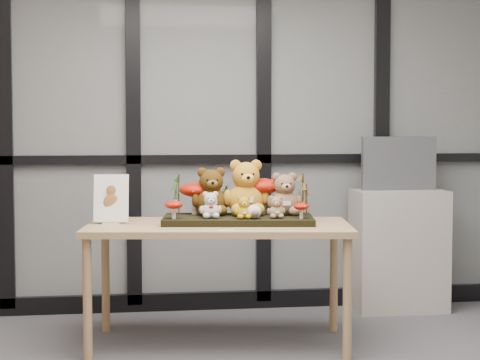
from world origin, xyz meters
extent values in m
plane|color=beige|center=(0.00, 2.50, 1.40)|extent=(5.00, 0.00, 5.00)
cube|color=#2D383F|center=(0.00, 2.47, 1.40)|extent=(4.90, 0.02, 2.70)
cube|color=black|center=(0.00, 2.47, 0.06)|extent=(4.90, 0.06, 0.12)
cube|color=black|center=(0.00, 2.47, 1.05)|extent=(4.90, 0.06, 0.06)
cube|color=black|center=(-1.30, 2.47, 1.40)|extent=(0.10, 0.06, 2.70)
cube|color=black|center=(-0.45, 2.47, 1.40)|extent=(0.10, 0.06, 2.70)
cube|color=black|center=(0.45, 2.47, 1.40)|extent=(0.10, 0.06, 2.70)
cube|color=black|center=(1.30, 2.47, 1.40)|extent=(0.10, 0.06, 2.70)
cube|color=#A18857|center=(0.01, 1.49, 0.69)|extent=(1.61, 0.97, 0.04)
cylinder|color=#A18857|center=(-0.74, 1.26, 0.34)|extent=(0.05, 0.05, 0.67)
cylinder|color=#A18857|center=(-0.64, 1.92, 0.34)|extent=(0.05, 0.05, 0.67)
cylinder|color=#A18857|center=(0.67, 1.06, 0.34)|extent=(0.05, 0.05, 0.67)
cylinder|color=#A18857|center=(0.76, 1.71, 0.34)|extent=(0.05, 0.05, 0.67)
cube|color=black|center=(0.14, 1.53, 0.73)|extent=(0.93, 0.56, 0.04)
cube|color=silver|center=(-0.60, 1.60, 0.72)|extent=(0.11, 0.07, 0.01)
cube|color=white|center=(-0.60, 1.60, 0.86)|extent=(0.21, 0.08, 0.28)
ellipsoid|color=brown|center=(-0.60, 1.59, 0.84)|extent=(0.09, 0.01, 0.10)
ellipsoid|color=brown|center=(-0.60, 1.59, 0.91)|extent=(0.06, 0.01, 0.06)
cube|color=white|center=(0.02, 1.18, 0.71)|extent=(0.09, 0.03, 0.00)
cube|color=gray|center=(1.36, 2.25, 0.42)|extent=(0.63, 0.37, 0.84)
cube|color=#494C51|center=(1.36, 2.27, 1.02)|extent=(0.52, 0.05, 0.37)
cube|color=black|center=(1.36, 2.24, 1.02)|extent=(0.46, 0.00, 0.30)
camera|label=1|loc=(-0.59, -3.49, 1.30)|focal=65.00mm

